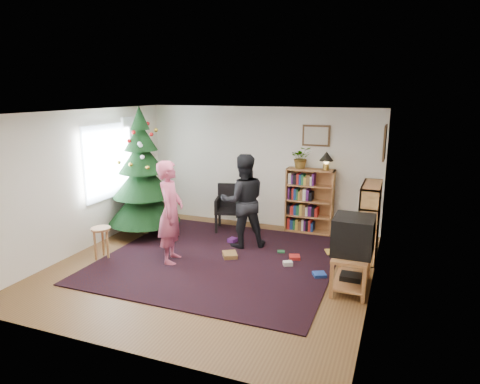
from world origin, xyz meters
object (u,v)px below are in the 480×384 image
(picture_right, at_px, (385,143))
(christmas_tree, at_px, (143,183))
(bookshelf_back, at_px, (309,200))
(armchair, at_px, (231,206))
(potted_plant, at_px, (301,158))
(table_lamp, at_px, (326,158))
(person_by_chair, at_px, (243,201))
(picture_back, at_px, (316,136))
(tv_stand, at_px, (351,267))
(stool, at_px, (101,235))
(crt_tv, at_px, (353,235))
(person_standing, at_px, (171,212))
(bookshelf_right, at_px, (369,220))

(picture_right, height_order, christmas_tree, christmas_tree)
(bookshelf_back, bearing_deg, armchair, -163.98)
(potted_plant, bearing_deg, table_lamp, -0.00)
(person_by_chair, bearing_deg, christmas_tree, -28.17)
(picture_back, xyz_separation_m, picture_right, (1.33, -0.73, 0.00))
(bookshelf_back, distance_m, tv_stand, 2.61)
(tv_stand, height_order, stool, tv_stand)
(crt_tv, height_order, table_lamp, table_lamp)
(picture_right, distance_m, table_lamp, 1.30)
(picture_right, height_order, tv_stand, picture_right)
(person_standing, xyz_separation_m, potted_plant, (1.61, 2.39, 0.66))
(picture_back, bearing_deg, table_lamp, -28.95)
(christmas_tree, distance_m, potted_plant, 3.16)
(picture_right, relative_size, bookshelf_right, 0.46)
(christmas_tree, distance_m, stool, 1.48)
(tv_stand, height_order, armchair, armchair)
(picture_back, bearing_deg, picture_right, -28.69)
(picture_back, relative_size, crt_tv, 0.90)
(christmas_tree, relative_size, stool, 4.66)
(picture_right, relative_size, person_standing, 0.35)
(picture_right, xyz_separation_m, person_standing, (-3.19, -1.80, -1.09))
(crt_tv, xyz_separation_m, potted_plant, (-1.32, 2.33, 0.70))
(bookshelf_right, relative_size, person_standing, 0.75)
(bookshelf_right, height_order, table_lamp, table_lamp)
(picture_back, distance_m, bookshelf_right, 2.09)
(picture_right, bearing_deg, crt_tv, -98.41)
(picture_back, height_order, christmas_tree, christmas_tree)
(picture_right, height_order, stool, picture_right)
(armchair, bearing_deg, tv_stand, -50.26)
(person_by_chair, bearing_deg, table_lamp, -164.51)
(armchair, height_order, stool, armchair)
(christmas_tree, relative_size, bookshelf_right, 1.96)
(stool, bearing_deg, christmas_tree, 90.46)
(picture_right, bearing_deg, bookshelf_back, 156.87)
(bookshelf_back, bearing_deg, person_standing, -127.21)
(picture_back, height_order, table_lamp, picture_back)
(stool, distance_m, table_lamp, 4.41)
(bookshelf_right, relative_size, armchair, 1.37)
(person_standing, bearing_deg, table_lamp, -57.60)
(tv_stand, distance_m, armchair, 3.27)
(picture_right, relative_size, person_by_chair, 0.35)
(crt_tv, bearing_deg, potted_plant, 119.55)
(crt_tv, distance_m, stool, 4.17)
(crt_tv, bearing_deg, tv_stand, 0.00)
(stool, bearing_deg, armchair, 56.71)
(person_by_chair, height_order, table_lamp, person_by_chair)
(bookshelf_back, relative_size, potted_plant, 2.95)
(christmas_tree, relative_size, tv_stand, 2.87)
(bookshelf_right, xyz_separation_m, person_by_chair, (-2.20, -0.27, 0.20))
(christmas_tree, relative_size, table_lamp, 6.95)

